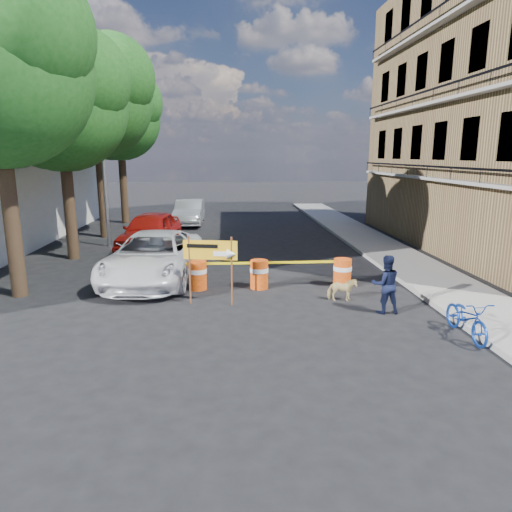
{
  "coord_description": "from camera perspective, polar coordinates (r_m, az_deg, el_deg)",
  "views": [
    {
      "loc": [
        -0.69,
        -11.45,
        4.1
      ],
      "look_at": [
        0.18,
        1.13,
        1.3
      ],
      "focal_mm": 32.0,
      "sensor_mm": 36.0,
      "label": 1
    }
  ],
  "objects": [
    {
      "name": "dog",
      "position": [
        13.28,
        10.7,
        -4.15
      ],
      "size": [
        0.84,
        0.44,
        0.68
      ],
      "primitive_type": "imported",
      "rotation": [
        0.0,
        0.0,
        1.48
      ],
      "color": "#D9C27C",
      "rests_on": "ground"
    },
    {
      "name": "tree_mid_b",
      "position": [
        24.36,
        -19.28,
        18.02
      ],
      "size": [
        5.67,
        5.4,
        9.62
      ],
      "color": "#332316",
      "rests_on": "ground"
    },
    {
      "name": "bicycle",
      "position": [
        11.43,
        25.05,
        -5.0
      ],
      "size": [
        0.63,
        0.94,
        1.79
      ],
      "primitive_type": "imported",
      "rotation": [
        0.0,
        0.0,
        0.0
      ],
      "color": "#13399B",
      "rests_on": "ground"
    },
    {
      "name": "barrel_mid_right",
      "position": [
        14.25,
        0.4,
        -2.23
      ],
      "size": [
        0.58,
        0.58,
        0.9
      ],
      "color": "red",
      "rests_on": "ground"
    },
    {
      "name": "barrel_mid_left",
      "position": [
        14.26,
        -7.31,
        -2.33
      ],
      "size": [
        0.58,
        0.58,
        0.9
      ],
      "color": "red",
      "rests_on": "ground"
    },
    {
      "name": "barrel_far_right",
      "position": [
        14.71,
        10.75,
        -1.99
      ],
      "size": [
        0.58,
        0.58,
        0.9
      ],
      "color": "red",
      "rests_on": "ground"
    },
    {
      "name": "detour_sign",
      "position": [
        12.5,
        -4.83,
        0.1
      ],
      "size": [
        1.48,
        0.45,
        1.94
      ],
      "rotation": [
        0.0,
        0.0,
        -0.19
      ],
      "color": "#592D19",
      "rests_on": "ground"
    },
    {
      "name": "barrel_far_left",
      "position": [
        14.48,
        -15.62,
        -2.46
      ],
      "size": [
        0.58,
        0.58,
        0.9
      ],
      "color": "red",
      "rests_on": "ground"
    },
    {
      "name": "sedan_red",
      "position": [
        20.43,
        -13.07,
        3.02
      ],
      "size": [
        2.62,
        5.15,
        1.68
      ],
      "primitive_type": "imported",
      "rotation": [
        0.0,
        0.0,
        -0.13
      ],
      "color": "#9D120D",
      "rests_on": "ground"
    },
    {
      "name": "sedan_silver",
      "position": [
        27.76,
        -8.33,
        5.45
      ],
      "size": [
        1.66,
        4.54,
        1.48
      ],
      "primitive_type": "imported",
      "rotation": [
        0.0,
        0.0,
        -0.02
      ],
      "color": "#A9ABB0",
      "rests_on": "ground"
    },
    {
      "name": "tree_far",
      "position": [
        29.17,
        -16.6,
        16.19
      ],
      "size": [
        5.04,
        4.8,
        8.84
      ],
      "color": "#332316",
      "rests_on": "ground"
    },
    {
      "name": "ground",
      "position": [
        12.19,
        -0.5,
        -7.15
      ],
      "size": [
        120.0,
        120.0,
        0.0
      ],
      "primitive_type": "plane",
      "color": "black",
      "rests_on": "ground"
    },
    {
      "name": "suv_white",
      "position": [
        15.5,
        -12.7,
        -0.11
      ],
      "size": [
        3.16,
        5.93,
        1.59
      ],
      "primitive_type": "imported",
      "rotation": [
        0.0,
        0.0,
        -0.09
      ],
      "color": "silver",
      "rests_on": "ground"
    },
    {
      "name": "tree_mid_a",
      "position": [
        19.51,
        -23.08,
        17.17
      ],
      "size": [
        5.25,
        5.0,
        8.68
      ],
      "color": "#332316",
      "rests_on": "ground"
    },
    {
      "name": "streetlamp",
      "position": [
        21.6,
        -18.48,
        12.63
      ],
      "size": [
        1.25,
        0.18,
        8.0
      ],
      "color": "gray",
      "rests_on": "ground"
    },
    {
      "name": "pedestrian",
      "position": [
        12.47,
        15.89,
        -3.41
      ],
      "size": [
        0.76,
        0.6,
        1.56
      ],
      "primitive_type": "imported",
      "rotation": [
        0.0,
        0.0,
        3.15
      ],
      "color": "black",
      "rests_on": "ground"
    },
    {
      "name": "sidewalk_east",
      "position": [
        19.19,
        17.17,
        -0.15
      ],
      "size": [
        2.4,
        40.0,
        0.15
      ],
      "primitive_type": "cube",
      "color": "gray",
      "rests_on": "ground"
    }
  ]
}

